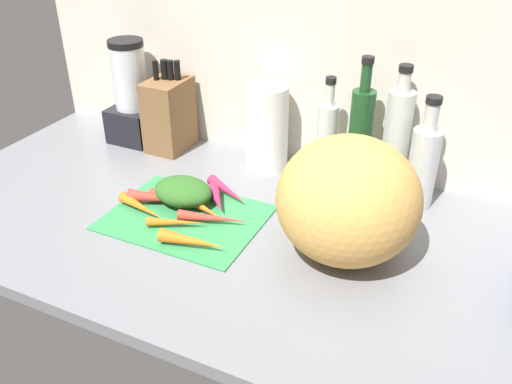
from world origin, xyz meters
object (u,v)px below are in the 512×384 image
Objects in this scene: carrot_3 at (213,218)px; carrot_8 at (192,241)px; cutting_board at (186,217)px; carrot_4 at (176,222)px; winter_squash at (347,201)px; bottle_2 at (396,139)px; bottle_3 at (423,164)px; carrot_0 at (172,198)px; carrot_5 at (228,191)px; knife_block at (169,114)px; bottle_1 at (360,140)px; carrot_2 at (201,207)px; carrot_7 at (141,207)px; blender_appliance at (132,98)px; bottle_0 at (327,141)px; carrot_1 at (160,198)px; carrot_6 at (217,199)px; paper_towel_roll at (267,127)px.

carrot_8 is at bearing -87.03° from carrot_3.
cutting_board is 5.08cm from carrot_4.
winter_squash is at bearing 22.96° from carrot_8.
bottle_2 is 9.63cm from bottle_3.
carrot_0 and carrot_5 have the same top height.
bottle_1 is (56.85, -1.23, 3.82)cm from knife_block.
carrot_2 is 0.53× the size of bottle_3.
carrot_5 is at bearing 102.39° from carrot_3.
bottle_3 is at bearing 69.58° from winter_squash.
carrot_8 reaches higher than carrot_5.
carrot_7 is 0.47× the size of blender_appliance.
bottle_2 reaches higher than bottle_0.
carrot_8 is 48.68cm from bottle_1.
carrot_0 is 43.61cm from blender_appliance.
blender_appliance is 1.09× the size of bottle_3.
carrot_3 is 0.58× the size of bottle_0.
carrot_1 is 1.52× the size of carrot_6.
carrot_2 is 0.49× the size of blender_appliance.
bottle_1 is 9.34cm from bottle_2.
carrot_1 is at bearing -145.87° from bottle_2.
carrot_3 is at bearing -77.61° from carrot_5.
carrot_4 is 40.08cm from winter_squash.
bottle_0 is at bearing 43.07° from carrot_1.
carrot_8 reaches higher than carrot_0.
cutting_board is 8.98cm from carrot_6.
bottle_1 reaches higher than carrot_8.
cutting_board is 1.03× the size of bottle_1.
carrot_0 is at bearing -153.56° from bottle_3.
cutting_board is 4.42cm from carrot_2.
carrot_1 is 0.96× the size of carrot_3.
bottle_0 reaches higher than paper_towel_roll.
bottle_0 is (31.98, 29.89, 9.11)cm from carrot_1.
bottle_1 is at bearing 34.55° from carrot_1.
carrot_4 is 57.76cm from bottle_2.
carrot_5 is 22.78cm from carrot_8.
carrot_0 is 19.32cm from carrot_8.
bottle_0 reaches higher than carrot_3.
paper_towel_roll reaches higher than carrot_5.
bottle_1 reaches higher than carrot_5.
carrot_2 is 0.89× the size of carrot_3.
bottle_3 is (15.86, 0.32, -3.37)cm from bottle_1.
carrot_6 is at bearing -29.97° from blender_appliance.
paper_towel_roll reaches higher than carrot_3.
bottle_2 reaches higher than paper_towel_roll.
bottle_1 is 1.25× the size of bottle_3.
carrot_7 is at bearing -143.26° from bottle_2.
winter_squash is 1.06× the size of bottle_3.
carrot_0 is 41.99cm from bottle_0.
bottle_3 reaches higher than winter_squash.
carrot_2 is 1.10× the size of carrot_4.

